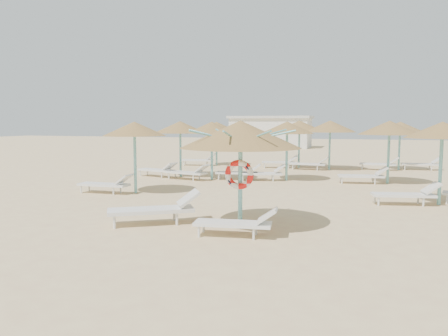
% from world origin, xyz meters
% --- Properties ---
extents(ground, '(120.00, 120.00, 0.00)m').
position_xyz_m(ground, '(0.00, 0.00, 0.00)').
color(ground, '#D5BD82').
rests_on(ground, ground).
extents(main_palapa, '(2.97, 2.97, 2.66)m').
position_xyz_m(main_palapa, '(0.49, 0.30, 2.31)').
color(main_palapa, '#6EBCBF').
rests_on(main_palapa, ground).
extents(lounger_main_a, '(2.36, 1.82, 0.85)m').
position_xyz_m(lounger_main_a, '(-1.67, 0.05, 0.41)').
color(lounger_main_a, silver).
rests_on(lounger_main_a, ground).
extents(lounger_main_b, '(1.96, 0.81, 0.69)m').
position_xyz_m(lounger_main_b, '(0.68, -0.53, 0.33)').
color(lounger_main_b, silver).
rests_on(lounger_main_b, ground).
extents(palapa_field, '(19.08, 13.81, 2.72)m').
position_xyz_m(palapa_field, '(1.80, 10.45, 2.30)').
color(palapa_field, '#6EBCBF').
rests_on(palapa_field, ground).
extents(service_hut, '(8.40, 4.40, 3.25)m').
position_xyz_m(service_hut, '(-6.00, 35.00, 1.64)').
color(service_hut, silver).
rests_on(service_hut, ground).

